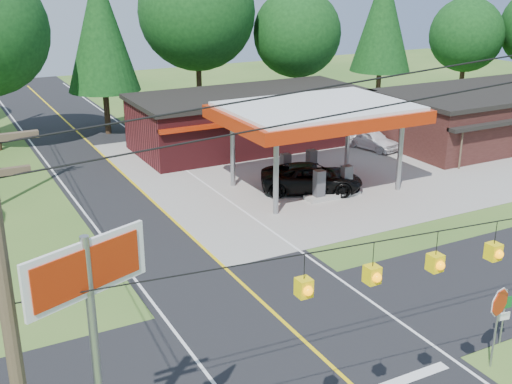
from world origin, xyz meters
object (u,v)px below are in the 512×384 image
big_stop_sign (92,322)px  suv_car (311,178)px  sedan_car (372,140)px  octagonal_stop_sign (499,308)px  gas_canopy (317,115)px

big_stop_sign → suv_car: bearing=46.8°
suv_car → sedan_car: size_ratio=1.41×
sedan_car → octagonal_stop_sign: 25.72m
gas_canopy → suv_car: 3.53m
sedan_car → big_stop_sign: (-25.00, -23.12, 4.84)m
suv_car → sedan_car: suv_car is taller
gas_canopy → octagonal_stop_sign: (-4.50, -17.33, -2.15)m
suv_car → big_stop_sign: big_stop_sign is taller
gas_canopy → suv_car: size_ratio=1.86×
gas_canopy → sedan_car: bearing=32.5°
gas_canopy → suv_car: gas_canopy is taller
sedan_car → big_stop_sign: big_stop_sign is taller
gas_canopy → big_stop_sign: big_stop_sign is taller
gas_canopy → suv_car: bearing=-140.4°
sedan_car → octagonal_stop_sign: size_ratio=1.43×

